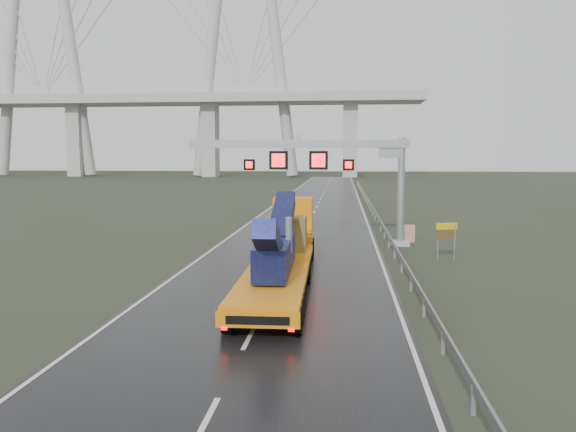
# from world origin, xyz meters

# --- Properties ---
(ground) EXTENTS (400.00, 400.00, 0.00)m
(ground) POSITION_xyz_m (0.00, 0.00, 0.00)
(ground) COLOR #2C2F21
(ground) RESTS_ON ground
(road) EXTENTS (11.00, 200.00, 0.02)m
(road) POSITION_xyz_m (0.00, 40.00, 0.01)
(road) COLOR black
(road) RESTS_ON ground
(guardrail) EXTENTS (0.20, 140.00, 1.40)m
(guardrail) POSITION_xyz_m (6.10, 30.00, 0.70)
(guardrail) COLOR gray
(guardrail) RESTS_ON ground
(sign_gantry) EXTENTS (14.90, 1.20, 7.42)m
(sign_gantry) POSITION_xyz_m (2.10, 17.99, 5.61)
(sign_gantry) COLOR beige
(sign_gantry) RESTS_ON ground
(cable_stayed_bridge) EXTENTS (170.00, 14.00, 110.00)m
(cable_stayed_bridge) POSITION_xyz_m (-55.00, 140.00, 50.01)
(cable_stayed_bridge) COLOR beige
(cable_stayed_bridge) RESTS_ON ground
(heavy_haul_truck) EXTENTS (2.98, 17.93, 4.20)m
(heavy_haul_truck) POSITION_xyz_m (0.16, 7.81, 1.63)
(heavy_haul_truck) COLOR orange
(heavy_haul_truck) RESTS_ON ground
(exit_sign_pair) EXTENTS (1.25, 0.51, 2.24)m
(exit_sign_pair) POSITION_xyz_m (8.97, 12.60, 1.57)
(exit_sign_pair) COLOR #9EA1A6
(exit_sign_pair) RESTS_ON ground
(striped_barrier) EXTENTS (0.76, 0.48, 1.21)m
(striped_barrier) POSITION_xyz_m (7.68, 19.56, 0.61)
(striped_barrier) COLOR red
(striped_barrier) RESTS_ON ground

